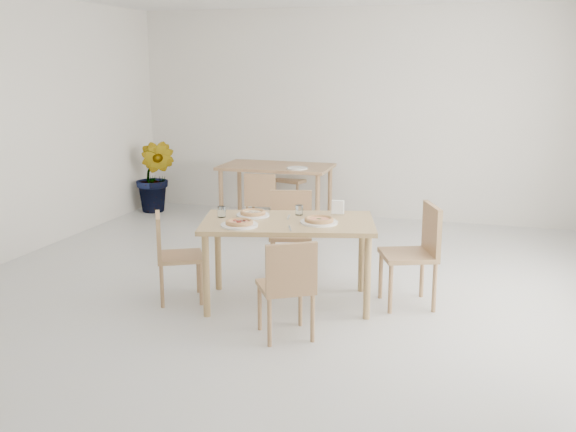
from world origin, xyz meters
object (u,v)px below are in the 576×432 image
(main_table, at_px, (288,230))
(chair_west, at_px, (171,251))
(chair_north, at_px, (291,227))
(plate_mushroom, at_px, (253,215))
(chair_east, at_px, (418,248))
(potted_plant, at_px, (156,176))
(pizza_margherita, at_px, (319,220))
(second_table, at_px, (276,172))
(plate_pepperoni, at_px, (239,225))
(tumbler_b, at_px, (222,212))
(chair_back_s, at_px, (262,199))
(plate_margherita, at_px, (319,222))
(pizza_mushroom, at_px, (253,213))
(chair_back_n, at_px, (297,174))
(napkin_holder, at_px, (338,208))
(plate_empty, at_px, (297,168))
(tumbler_a, at_px, (299,210))
(pizza_pepperoni, at_px, (239,222))
(chair_south, at_px, (288,282))

(main_table, xyz_separation_m, chair_west, (-1.01, -0.24, -0.21))
(chair_north, height_order, plate_mushroom, chair_north)
(chair_west, xyz_separation_m, chair_east, (2.09, 0.54, 0.06))
(main_table, relative_size, potted_plant, 1.60)
(pizza_margherita, relative_size, potted_plant, 0.32)
(main_table, relative_size, chair_east, 1.83)
(second_table, bearing_deg, plate_pepperoni, -77.72)
(chair_north, distance_m, chair_east, 1.41)
(tumbler_b, bearing_deg, chair_back_s, 100.84)
(plate_margherita, distance_m, pizza_mushroom, 0.64)
(chair_north, bearing_deg, pizza_margherita, -74.55)
(main_table, relative_size, chair_north, 1.96)
(tumbler_b, relative_size, chair_back_n, 0.11)
(plate_pepperoni, xyz_separation_m, napkin_holder, (0.69, 0.66, 0.05))
(napkin_holder, xyz_separation_m, second_table, (-1.46, 2.64, -0.15))
(napkin_holder, height_order, plate_empty, napkin_holder)
(chair_back_s, bearing_deg, tumbler_a, 111.75)
(tumbler_a, bearing_deg, plate_empty, 106.97)
(plate_margherita, height_order, potted_plant, potted_plant)
(main_table, bearing_deg, chair_back_s, 99.87)
(chair_east, distance_m, plate_empty, 3.09)
(plate_mushroom, height_order, chair_back_n, chair_back_n)
(plate_mushroom, relative_size, second_table, 0.20)
(chair_west, xyz_separation_m, plate_pepperoni, (0.68, -0.06, 0.30))
(plate_mushroom, height_order, napkin_holder, napkin_holder)
(main_table, relative_size, pizza_pepperoni, 5.72)
(plate_pepperoni, bearing_deg, napkin_holder, 43.69)
(chair_back_s, xyz_separation_m, chair_back_n, (0.00, 1.50, 0.07))
(chair_north, relative_size, tumbler_b, 8.67)
(chair_east, relative_size, napkin_holder, 6.82)
(chair_east, distance_m, napkin_holder, 0.78)
(pizza_pepperoni, relative_size, potted_plant, 0.28)
(chair_west, relative_size, pizza_mushroom, 2.68)
(plate_mushroom, bearing_deg, chair_south, -55.04)
(plate_mushroom, xyz_separation_m, tumbler_b, (-0.25, -0.12, 0.04))
(pizza_pepperoni, height_order, tumbler_a, tumbler_a)
(chair_east, height_order, napkin_holder, chair_east)
(pizza_margherita, relative_size, chair_back_n, 0.37)
(chair_east, height_order, tumbler_a, chair_east)
(main_table, relative_size, plate_empty, 6.07)
(pizza_margherita, bearing_deg, main_table, 177.47)
(tumbler_a, relative_size, potted_plant, 0.09)
(chair_north, bearing_deg, plate_mushroom, -115.28)
(plate_margherita, relative_size, pizza_mushroom, 1.07)
(pizza_margherita, bearing_deg, plate_pepperoni, -154.18)
(chair_back_n, bearing_deg, chair_east, -41.96)
(main_table, distance_m, tumbler_a, 0.28)
(plate_pepperoni, relative_size, chair_back_s, 0.40)
(chair_west, distance_m, plate_margherita, 1.34)
(pizza_pepperoni, relative_size, plate_empty, 1.06)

